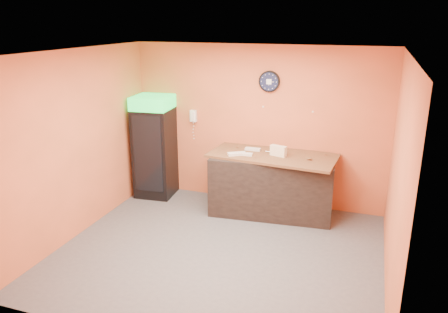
% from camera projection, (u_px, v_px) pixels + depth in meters
% --- Properties ---
extents(floor, '(4.50, 4.50, 0.00)m').
position_uv_depth(floor, '(219.00, 251.00, 6.29)').
color(floor, '#47474C').
rests_on(floor, ground).
extents(back_wall, '(4.50, 0.02, 2.80)m').
position_uv_depth(back_wall, '(257.00, 126.00, 7.66)').
color(back_wall, '#E36A40').
rests_on(back_wall, floor).
extents(left_wall, '(0.02, 4.00, 2.80)m').
position_uv_depth(left_wall, '(78.00, 144.00, 6.56)').
color(left_wall, '#E36A40').
rests_on(left_wall, floor).
extents(right_wall, '(0.02, 4.00, 2.80)m').
position_uv_depth(right_wall, '(398.00, 178.00, 5.16)').
color(right_wall, '#E36A40').
rests_on(right_wall, floor).
extents(ceiling, '(4.50, 4.00, 0.02)m').
position_uv_depth(ceiling, '(219.00, 53.00, 5.43)').
color(ceiling, white).
rests_on(ceiling, back_wall).
extents(beverage_cooler, '(0.71, 0.72, 1.88)m').
position_uv_depth(beverage_cooler, '(154.00, 148.00, 8.03)').
color(beverage_cooler, black).
rests_on(beverage_cooler, floor).
extents(prep_counter, '(2.09, 1.07, 1.01)m').
position_uv_depth(prep_counter, '(272.00, 185.00, 7.41)').
color(prep_counter, black).
rests_on(prep_counter, floor).
extents(wall_clock, '(0.36, 0.06, 0.36)m').
position_uv_depth(wall_clock, '(269.00, 81.00, 7.33)').
color(wall_clock, black).
rests_on(wall_clock, back_wall).
extents(wall_phone, '(0.12, 0.10, 0.22)m').
position_uv_depth(wall_phone, '(193.00, 116.00, 7.95)').
color(wall_phone, white).
rests_on(wall_phone, back_wall).
extents(butcher_paper, '(2.14, 1.14, 0.04)m').
position_uv_depth(butcher_paper, '(273.00, 156.00, 7.25)').
color(butcher_paper, brown).
rests_on(butcher_paper, prep_counter).
extents(sub_roll_stack, '(0.29, 0.17, 0.17)m').
position_uv_depth(sub_roll_stack, '(278.00, 151.00, 7.14)').
color(sub_roll_stack, '#F5E6BF').
rests_on(sub_roll_stack, butcher_paper).
extents(wrapped_sandwich_left, '(0.31, 0.26, 0.04)m').
position_uv_depth(wrapped_sandwich_left, '(237.00, 154.00, 7.20)').
color(wrapped_sandwich_left, beige).
rests_on(wrapped_sandwich_left, butcher_paper).
extents(wrapped_sandwich_mid, '(0.26, 0.11, 0.04)m').
position_uv_depth(wrapped_sandwich_mid, '(245.00, 154.00, 7.20)').
color(wrapped_sandwich_mid, beige).
rests_on(wrapped_sandwich_mid, butcher_paper).
extents(wrapped_sandwich_right, '(0.26, 0.11, 0.04)m').
position_uv_depth(wrapped_sandwich_right, '(253.00, 149.00, 7.47)').
color(wrapped_sandwich_right, beige).
rests_on(wrapped_sandwich_right, butcher_paper).
extents(kitchen_tool, '(0.06, 0.06, 0.06)m').
position_uv_depth(kitchen_tool, '(274.00, 151.00, 7.33)').
color(kitchen_tool, silver).
rests_on(kitchen_tool, butcher_paper).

